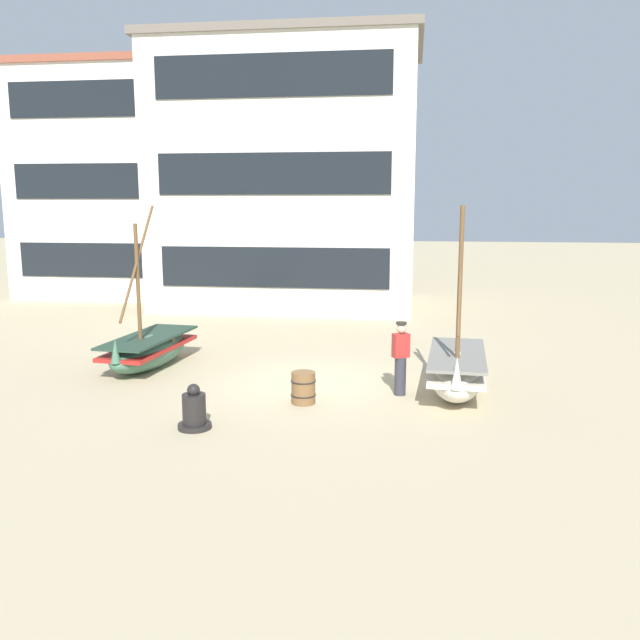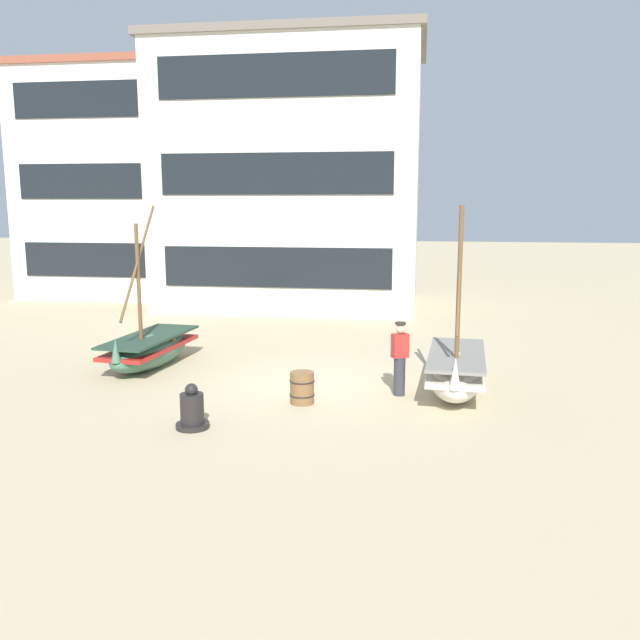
% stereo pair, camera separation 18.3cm
% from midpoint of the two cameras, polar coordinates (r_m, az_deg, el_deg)
% --- Properties ---
extents(ground_plane, '(120.00, 120.00, 0.00)m').
position_cam_midpoint_polar(ground_plane, '(16.20, -0.20, -5.50)').
color(ground_plane, tan).
extents(fishing_boat_near_left, '(1.47, 3.62, 4.26)m').
position_cam_midpoint_polar(fishing_boat_near_left, '(15.62, 11.84, -4.26)').
color(fishing_boat_near_left, silver).
rests_on(fishing_boat_near_left, ground).
extents(fishing_boat_centre_large, '(1.61, 3.60, 4.24)m').
position_cam_midpoint_polar(fishing_boat_centre_large, '(18.32, -14.01, -2.42)').
color(fishing_boat_centre_large, '#427056').
rests_on(fishing_boat_centre_large, ground).
extents(fisherman_by_hull, '(0.42, 0.36, 1.68)m').
position_cam_midpoint_polar(fisherman_by_hull, '(15.23, 7.14, -3.34)').
color(fisherman_by_hull, '#33333D').
rests_on(fisherman_by_hull, ground).
extents(capstan_winch, '(0.65, 0.65, 0.89)m').
position_cam_midpoint_polar(capstan_winch, '(13.29, -10.44, -7.61)').
color(capstan_winch, black).
rests_on(capstan_winch, ground).
extents(wooden_barrel, '(0.56, 0.56, 0.70)m').
position_cam_midpoint_polar(wooden_barrel, '(14.63, -1.17, -5.78)').
color(wooden_barrel, brown).
rests_on(wooden_barrel, ground).
extents(harbor_building_main, '(10.78, 6.99, 10.65)m').
position_cam_midpoint_polar(harbor_building_main, '(28.50, -2.18, 12.05)').
color(harbor_building_main, silver).
rests_on(harbor_building_main, ground).
extents(harbor_building_annex, '(9.42, 6.45, 10.35)m').
position_cam_midpoint_polar(harbor_building_annex, '(33.25, -15.40, 11.16)').
color(harbor_building_annex, white).
rests_on(harbor_building_annex, ground).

